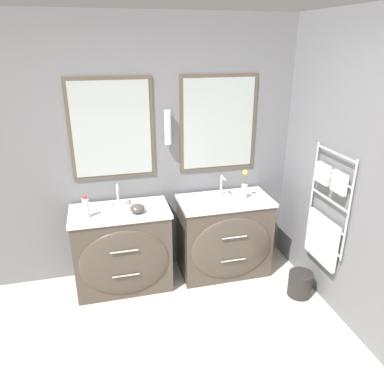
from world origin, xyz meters
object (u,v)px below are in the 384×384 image
vanity_left (123,249)px  flower_vase (244,187)px  vanity_right (225,236)px  toiletry_bottle (86,207)px  amenity_bowl (137,209)px  waste_bin (300,283)px

vanity_left → flower_vase: bearing=0.6°
vanity_right → toiletry_bottle: size_ratio=4.56×
vanity_left → amenity_bowl: bearing=-22.9°
vanity_right → toiletry_bottle: toiletry_bottle is taller
waste_bin → vanity_right: bearing=136.8°
waste_bin → vanity_left: bearing=161.3°
vanity_left → vanity_right: bearing=0.0°
toiletry_bottle → flower_vase: flower_vase is taller
vanity_right → amenity_bowl: amenity_bowl is taller
amenity_bowl → waste_bin: bearing=-18.2°
vanity_left → amenity_bowl: size_ratio=6.83×
vanity_left → vanity_right: 1.06m
vanity_right → flower_vase: size_ratio=3.08×
toiletry_bottle → flower_vase: 1.56m
amenity_bowl → waste_bin: 1.75m
toiletry_bottle → vanity_right: bearing=2.2°
toiletry_bottle → amenity_bowl: (0.46, -0.02, -0.06)m
vanity_left → waste_bin: (1.66, -0.56, -0.31)m
vanity_right → toiletry_bottle: (-1.36, -0.05, 0.51)m
vanity_right → waste_bin: 0.88m
toiletry_bottle → amenity_bowl: bearing=-2.1°
vanity_left → waste_bin: 1.78m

